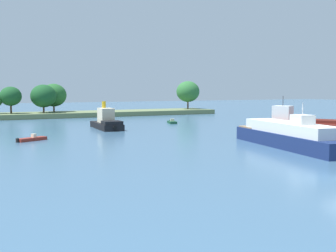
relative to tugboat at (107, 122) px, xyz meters
name	(u,v)px	position (x,y,z in m)	size (l,w,h in m)	color
treeline_island	(76,105)	(4.63, 36.66, 1.60)	(82.61, 12.01, 9.36)	#66754C
tugboat	(107,122)	(0.00, 0.00, 0.00)	(4.51, 11.68, 4.87)	black
small_motorboat	(32,139)	(-15.18, -12.28, -0.98)	(4.45, 3.05, 0.94)	maroon
white_riverboat	(289,136)	(11.57, -33.66, 0.20)	(7.86, 20.90, 5.53)	navy
fishing_skiff	(172,122)	(16.07, 5.35, -0.95)	(2.47, 4.17, 0.98)	#19472D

